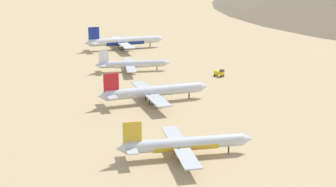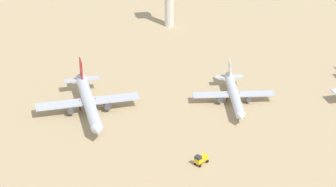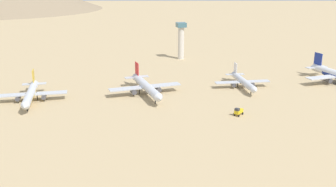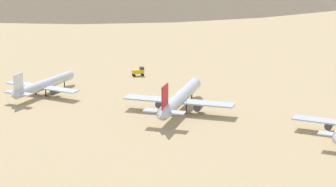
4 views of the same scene
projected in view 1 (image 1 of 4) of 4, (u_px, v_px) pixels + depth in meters
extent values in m
plane|color=tan|center=(196.00, 156.00, 174.11)|extent=(2183.32, 2183.32, 0.00)
cylinder|color=silver|center=(185.00, 144.00, 172.08)|extent=(39.76, 6.11, 4.18)
cone|color=silver|center=(247.00, 139.00, 176.18)|extent=(3.72, 4.26, 4.10)
cone|color=silver|center=(120.00, 148.00, 168.03)|extent=(3.26, 3.91, 3.76)
cube|color=gold|center=(132.00, 133.00, 167.40)|extent=(6.06, 0.68, 7.70)
cube|color=#B6BBC5|center=(130.00, 146.00, 168.54)|extent=(4.16, 13.36, 0.40)
cube|color=#B6BBC5|center=(180.00, 146.00, 171.97)|extent=(7.32, 37.63, 0.50)
cylinder|color=#4C4C54|center=(178.00, 143.00, 178.78)|extent=(4.74, 2.75, 2.53)
cylinder|color=#4C4C54|center=(187.00, 158.00, 166.36)|extent=(4.74, 2.75, 2.53)
cylinder|color=black|center=(229.00, 147.00, 175.65)|extent=(0.48, 0.48, 4.20)
cylinder|color=black|center=(175.00, 148.00, 174.96)|extent=(0.48, 0.48, 4.20)
cylinder|color=black|center=(179.00, 155.00, 169.58)|extent=(0.48, 0.48, 4.20)
cylinder|color=gold|center=(185.00, 144.00, 172.17)|extent=(21.96, 5.25, 4.19)
cylinder|color=silver|center=(154.00, 91.00, 230.19)|extent=(43.75, 8.31, 4.59)
cone|color=silver|center=(204.00, 86.00, 237.64)|extent=(4.24, 4.82, 4.50)
cone|color=silver|center=(102.00, 96.00, 222.80)|extent=(3.73, 4.41, 4.13)
cube|color=red|center=(111.00, 83.00, 222.66)|extent=(6.66, 0.99, 8.46)
cube|color=#B6BBC5|center=(110.00, 94.00, 223.82)|extent=(5.10, 14.78, 0.44)
cube|color=#B6BBC5|center=(150.00, 93.00, 229.84)|extent=(9.55, 41.46, 0.54)
cylinder|color=#4C4C54|center=(147.00, 92.00, 237.19)|extent=(5.30, 3.21, 2.78)
cylinder|color=#4C4C54|center=(157.00, 101.00, 224.04)|extent=(5.30, 3.21, 2.78)
cylinder|color=black|center=(189.00, 94.00, 236.17)|extent=(0.53, 0.53, 4.62)
cylinder|color=black|center=(145.00, 96.00, 232.86)|extent=(0.53, 0.53, 4.62)
cylinder|color=black|center=(150.00, 100.00, 227.16)|extent=(0.53, 0.53, 4.62)
cylinder|color=silver|center=(133.00, 64.00, 285.31)|extent=(35.36, 7.51, 3.71)
cone|color=silver|center=(167.00, 63.00, 287.86)|extent=(3.50, 3.96, 3.64)
cone|color=silver|center=(97.00, 65.00, 282.78)|extent=(3.08, 3.62, 3.34)
cube|color=white|center=(104.00, 57.00, 282.03)|extent=(5.38, 0.92, 6.84)
cube|color=#B6BBC5|center=(103.00, 64.00, 283.07)|extent=(4.38, 11.99, 0.35)
cube|color=#B6BBC5|center=(130.00, 65.00, 285.30)|extent=(8.47, 33.54, 0.44)
cylinder|color=#4C4C54|center=(131.00, 65.00, 291.35)|extent=(4.32, 2.68, 2.25)
cylinder|color=#4C4C54|center=(132.00, 70.00, 280.21)|extent=(4.32, 2.68, 2.25)
cylinder|color=black|center=(157.00, 67.00, 287.72)|extent=(0.43, 0.43, 3.73)
cylinder|color=black|center=(128.00, 67.00, 288.03)|extent=(0.43, 0.43, 3.73)
cylinder|color=black|center=(128.00, 69.00, 283.20)|extent=(0.43, 0.43, 3.73)
cylinder|color=white|center=(133.00, 64.00, 285.39)|extent=(19.63, 5.80, 3.72)
cylinder|color=silver|center=(125.00, 41.00, 343.81)|extent=(46.23, 8.68, 4.85)
cone|color=silver|center=(161.00, 39.00, 351.63)|extent=(4.47, 5.08, 4.76)
cone|color=silver|center=(87.00, 43.00, 336.06)|extent=(3.93, 4.65, 4.37)
cube|color=navy|center=(94.00, 34.00, 335.90)|extent=(7.04, 1.03, 8.94)
cube|color=silver|center=(93.00, 42.00, 337.12)|extent=(5.35, 15.61, 0.46)
cube|color=silver|center=(122.00, 42.00, 343.44)|extent=(9.99, 43.81, 0.57)
cylinder|color=#4C4C54|center=(121.00, 43.00, 351.21)|extent=(5.59, 3.38, 2.94)
cylinder|color=#4C4C54|center=(126.00, 47.00, 337.30)|extent=(5.59, 3.38, 2.94)
cylinder|color=black|center=(150.00, 44.00, 350.09)|extent=(0.56, 0.56, 4.88)
cylinder|color=black|center=(119.00, 45.00, 346.64)|extent=(0.56, 0.56, 4.88)
cylinder|color=black|center=(121.00, 47.00, 340.61)|extent=(0.56, 0.56, 4.88)
cylinder|color=navy|center=(125.00, 41.00, 343.91)|extent=(25.61, 6.96, 4.86)
cube|color=yellow|center=(219.00, 73.00, 275.11)|extent=(4.99, 5.52, 1.70)
cube|color=#333338|center=(222.00, 71.00, 273.70)|extent=(2.74, 2.69, 1.10)
cylinder|color=black|center=(223.00, 75.00, 275.19)|extent=(0.95, 1.09, 1.10)
cylinder|color=black|center=(221.00, 76.00, 273.46)|extent=(0.95, 1.09, 1.10)
cylinder|color=black|center=(217.00, 74.00, 277.54)|extent=(0.95, 1.09, 1.10)
cylinder|color=black|center=(215.00, 75.00, 275.80)|extent=(0.95, 1.09, 1.10)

